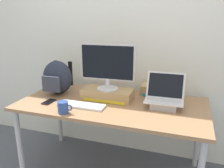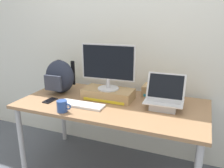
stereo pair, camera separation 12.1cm
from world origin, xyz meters
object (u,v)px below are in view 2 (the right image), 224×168
open_laptop (164,101)px  external_keyboard (81,105)px  toner_box_cyan (159,91)px  coffee_mug (62,106)px  cell_phone (50,100)px  toner_box_yellow (108,94)px  plush_toy (62,80)px  messenger_backpack (60,77)px  desktop_monitor (108,66)px

open_laptop → external_keyboard: bearing=-163.8°
open_laptop → toner_box_cyan: size_ratio=1.05×
open_laptop → external_keyboard: open_laptop is taller
external_keyboard → coffee_mug: size_ratio=3.27×
cell_phone → toner_box_yellow: bearing=31.9°
external_keyboard → plush_toy: plush_toy is taller
external_keyboard → plush_toy: size_ratio=3.69×
messenger_backpack → toner_box_cyan: 1.02m
toner_box_cyan → open_laptop: bearing=-71.8°
toner_box_yellow → external_keyboard: toner_box_yellow is taller
toner_box_yellow → coffee_mug: bearing=-118.9°
cell_phone → toner_box_cyan: (0.92, 0.53, 0.04)m
cell_phone → plush_toy: 0.54m
toner_box_yellow → desktop_monitor: (0.00, -0.00, 0.27)m
coffee_mug → plush_toy: size_ratio=1.13×
open_laptop → messenger_backpack: messenger_backpack is taller
coffee_mug → cell_phone: (-0.25, 0.17, -0.04)m
cell_phone → toner_box_cyan: 1.07m
toner_box_cyan → external_keyboard: bearing=-138.5°
desktop_monitor → plush_toy: desktop_monitor is taller
toner_box_yellow → desktop_monitor: desktop_monitor is taller
open_laptop → cell_phone: (-1.02, -0.23, -0.06)m
toner_box_yellow → coffee_mug: (-0.24, -0.43, 0.00)m
desktop_monitor → open_laptop: desktop_monitor is taller
external_keyboard → toner_box_cyan: (0.60, 0.53, 0.04)m
plush_toy → coffee_mug: bearing=-56.3°
toner_box_yellow → external_keyboard: 0.30m
cell_phone → desktop_monitor: bearing=31.8°
external_keyboard → plush_toy: bearing=136.6°
plush_toy → messenger_backpack: bearing=-59.4°
cell_phone → toner_box_cyan: size_ratio=0.45×
toner_box_yellow → toner_box_cyan: toner_box_cyan is taller
desktop_monitor → open_laptop: bearing=-6.7°
external_keyboard → desktop_monitor: bearing=58.4°
desktop_monitor → cell_phone: (-0.49, -0.26, -0.32)m
open_laptop → messenger_backpack: 1.08m
messenger_backpack → cell_phone: messenger_backpack is taller
desktop_monitor → cell_phone: desktop_monitor is taller
plush_toy → external_keyboard: bearing=-43.3°
messenger_backpack → toner_box_cyan: bearing=14.9°
messenger_backpack → coffee_mug: (0.30, -0.42, -0.12)m
desktop_monitor → messenger_backpack: bearing=177.9°
open_laptop → plush_toy: (-1.22, 0.27, -0.00)m
desktop_monitor → external_keyboard: bearing=-124.9°
messenger_backpack → toner_box_cyan: messenger_backpack is taller
coffee_mug → plush_toy: plush_toy is taller
toner_box_yellow → open_laptop: 0.54m
plush_toy → toner_box_cyan: plush_toy is taller
toner_box_yellow → messenger_backpack: 0.55m
open_laptop → messenger_backpack: bearing=177.2°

